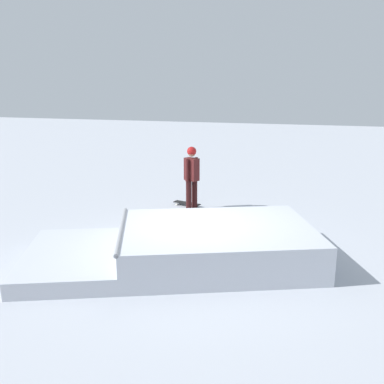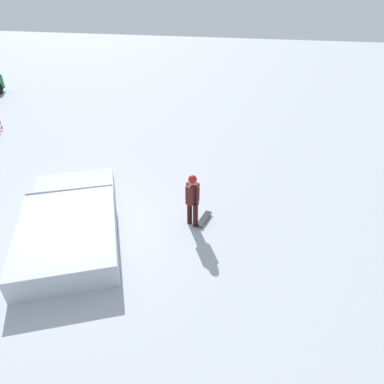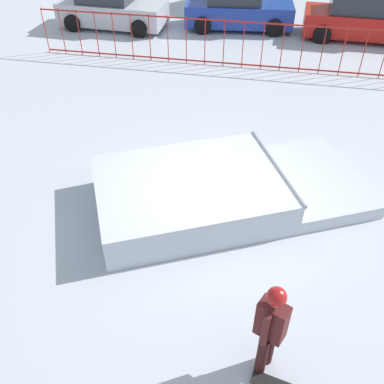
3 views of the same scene
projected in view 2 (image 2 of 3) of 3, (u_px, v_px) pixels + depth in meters
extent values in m
plane|color=#B2B7C1|center=(82.00, 234.00, 10.25)|extent=(60.00, 60.00, 0.00)
cube|color=silver|center=(68.00, 236.00, 9.65)|extent=(4.30, 3.74, 0.70)
cube|color=silver|center=(75.00, 189.00, 11.95)|extent=(2.63, 3.08, 0.30)
cylinder|color=gray|center=(70.00, 190.00, 10.91)|extent=(1.03, 2.45, 0.08)
cylinder|color=black|center=(195.00, 215.00, 10.32)|extent=(0.15, 0.15, 0.82)
cylinder|color=black|center=(190.00, 212.00, 10.44)|extent=(0.15, 0.15, 0.82)
cube|color=#4C1919|center=(193.00, 194.00, 9.98)|extent=(0.44, 0.38, 0.60)
cylinder|color=#4C1919|center=(197.00, 196.00, 9.89)|extent=(0.09, 0.09, 0.60)
cylinder|color=#4C1919|center=(188.00, 192.00, 10.07)|extent=(0.09, 0.09, 0.60)
sphere|color=tan|center=(193.00, 180.00, 9.73)|extent=(0.22, 0.22, 0.22)
sphere|color=#A51919|center=(193.00, 179.00, 9.71)|extent=(0.25, 0.25, 0.25)
cube|color=black|center=(204.00, 219.00, 10.71)|extent=(0.82, 0.41, 0.02)
cylinder|color=silver|center=(204.00, 226.00, 10.49)|extent=(0.06, 0.04, 0.06)
cylinder|color=silver|center=(197.00, 224.00, 10.57)|extent=(0.06, 0.04, 0.06)
cylinder|color=silver|center=(211.00, 216.00, 10.91)|extent=(0.06, 0.04, 0.06)
cylinder|color=silver|center=(204.00, 214.00, 10.99)|extent=(0.06, 0.04, 0.06)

